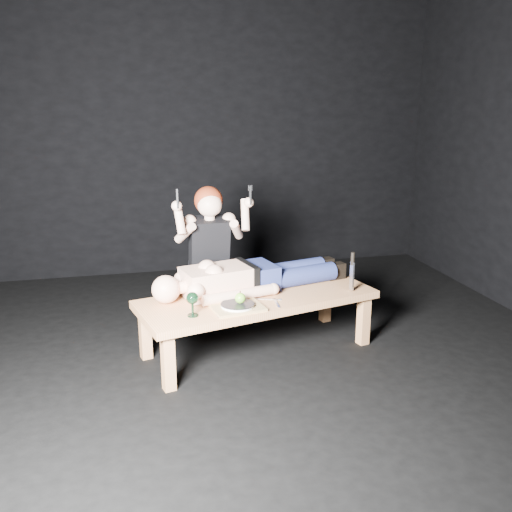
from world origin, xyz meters
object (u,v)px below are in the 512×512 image
Objects in this scene: serving_tray at (238,308)px; carving_knife at (352,272)px; goblet at (192,304)px; table at (257,323)px; lying_man at (254,273)px; kneeling_woman at (208,257)px.

serving_tray is 0.96m from carving_knife.
serving_tray is 2.05× the size of goblet.
lying_man reaches higher than table.
serving_tray is (-0.20, -0.24, 0.24)m from table.
lying_man is at bearing 71.28° from table.
kneeling_woman is at bearing 136.84° from carving_knife.
table is at bearing 29.14° from goblet.
goblet is at bearing -164.64° from table.
table is 0.40m from lying_man.
table is 0.73m from kneeling_woman.
serving_tray is at bearing 9.71° from goblet.
kneeling_woman reaches higher than carving_knife.
lying_man is 0.48m from serving_tray.
goblet is 0.55× the size of carving_knife.
carving_knife is (1.03, -0.58, -0.03)m from kneeling_woman.
serving_tray is at bearing -131.81° from lying_man.
serving_tray is 1.14× the size of carving_knife.
lying_man is at bearing -50.48° from kneeling_woman.
kneeling_woman is 1.18m from carving_knife.
table is 10.36× the size of goblet.
table is 1.00× the size of lying_man.
lying_man is (0.01, 0.17, 0.36)m from table.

